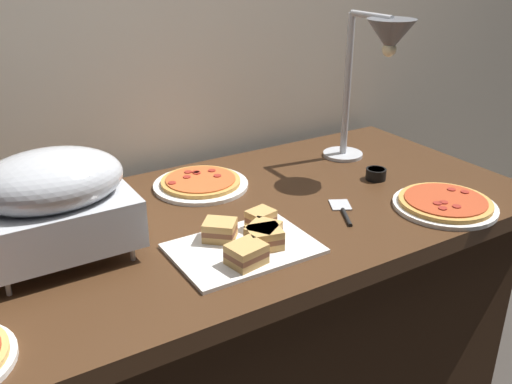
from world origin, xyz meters
TOP-DOWN VIEW (x-y plane):
  - back_wall at (0.00, 0.50)m, footprint 4.40×0.04m
  - buffet_table at (0.00, 0.00)m, footprint 1.90×0.84m
  - chafing_dish at (-0.41, 0.01)m, footprint 0.35×0.26m
  - heat_lamp at (0.62, 0.06)m, footprint 0.15×0.33m
  - pizza_plate_front at (0.59, -0.28)m, footprint 0.29×0.29m
  - pizza_plate_center at (0.06, 0.22)m, footprint 0.30×0.30m
  - sandwich_platter at (-0.01, -0.19)m, footprint 0.35×0.25m
  - sauce_cup_near at (0.57, -0.02)m, footprint 0.07×0.07m
  - serving_spatula at (0.33, -0.15)m, footprint 0.11×0.17m

SIDE VIEW (x-z plane):
  - buffet_table at x=0.00m, z-range 0.01..0.77m
  - serving_spatula at x=0.33m, z-range 0.76..0.77m
  - pizza_plate_center at x=0.06m, z-range 0.76..0.79m
  - pizza_plate_front at x=0.59m, z-range 0.76..0.79m
  - sauce_cup_near at x=0.57m, z-range 0.76..0.80m
  - sandwich_platter at x=-0.01m, z-range 0.75..0.81m
  - chafing_dish at x=-0.41m, z-range 0.78..1.05m
  - heat_lamp at x=0.62m, z-range 0.90..1.40m
  - back_wall at x=0.00m, z-range 0.00..2.40m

